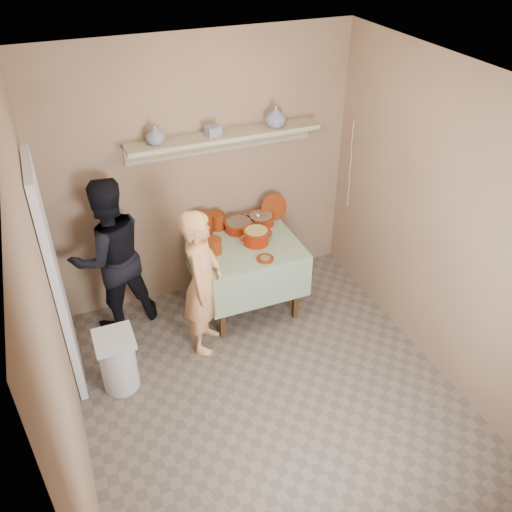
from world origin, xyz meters
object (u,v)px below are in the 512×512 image
person_helper (110,256)px  serving_table (245,252)px  cazuela_rice (256,235)px  person_cook (203,283)px  trash_bin (118,361)px

person_helper → serving_table: size_ratio=1.58×
person_helper → cazuela_rice: person_helper is taller
serving_table → person_cook: bearing=-143.6°
person_helper → trash_bin: 1.00m
person_helper → trash_bin: bearing=68.0°
cazuela_rice → trash_bin: bearing=-159.1°
person_cook → cazuela_rice: person_cook is taller
person_cook → trash_bin: 0.96m
person_cook → trash_bin: person_cook is taller
serving_table → trash_bin: 1.57m
person_helper → cazuela_rice: size_ratio=4.65×
trash_bin → serving_table: bearing=24.6°
serving_table → cazuela_rice: (0.09, -0.07, 0.20)m
cazuela_rice → trash_bin: 1.68m
serving_table → cazuela_rice: bearing=-38.8°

